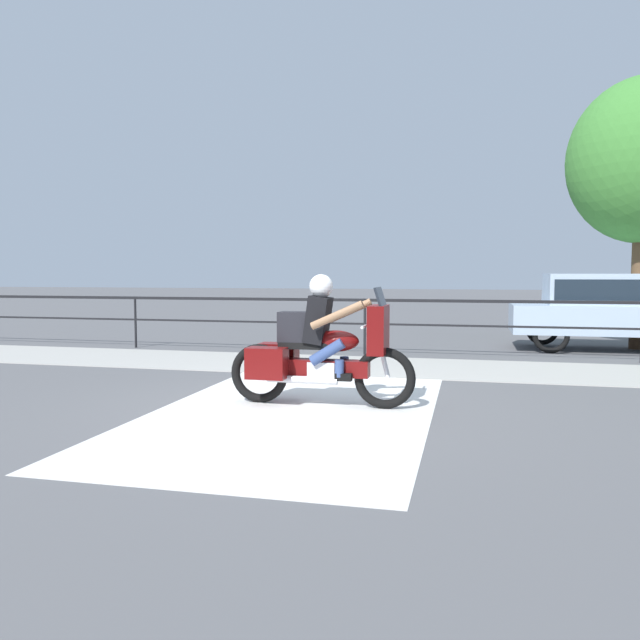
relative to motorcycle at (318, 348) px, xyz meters
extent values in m
plane|color=#565659|center=(-0.25, 0.00, -0.71)|extent=(120.00, 120.00, 0.00)
cube|color=#A8A59E|center=(-0.25, 3.40, -0.70)|extent=(44.00, 2.40, 0.01)
cube|color=silver|center=(-0.20, -0.20, -0.70)|extent=(3.22, 6.00, 0.01)
cube|color=black|center=(-0.25, 4.95, 0.39)|extent=(36.00, 0.04, 0.06)
cube|color=black|center=(-0.25, 4.95, -0.09)|extent=(36.00, 0.03, 0.04)
cylinder|color=black|center=(-5.35, 4.95, -0.14)|extent=(0.05, 0.05, 1.13)
cylinder|color=black|center=(-0.25, 4.95, -0.14)|extent=(0.05, 0.05, 1.13)
torus|color=black|center=(0.82, 0.00, -0.34)|extent=(0.74, 0.11, 0.74)
torus|color=black|center=(-0.77, 0.00, -0.34)|extent=(0.74, 0.11, 0.74)
cube|color=#5B0C0C|center=(0.03, 0.00, -0.24)|extent=(1.20, 0.22, 0.20)
cube|color=silver|center=(0.06, 0.00, -0.29)|extent=(0.34, 0.26, 0.26)
ellipsoid|color=#5B0C0C|center=(0.22, 0.00, 0.10)|extent=(0.58, 0.30, 0.26)
cube|color=black|center=(-0.13, 0.00, 0.04)|extent=(0.70, 0.28, 0.08)
cube|color=#5B0C0C|center=(0.74, 0.00, 0.25)|extent=(0.20, 0.53, 0.58)
cube|color=#1E232B|center=(0.76, 0.00, 0.64)|extent=(0.10, 0.45, 0.24)
cylinder|color=silver|center=(0.60, 0.00, 0.30)|extent=(0.04, 0.70, 0.04)
cylinder|color=silver|center=(-0.16, -0.16, -0.37)|extent=(0.87, 0.09, 0.09)
cube|color=#5B0C0C|center=(-0.59, -0.24, -0.17)|extent=(0.48, 0.28, 0.38)
cube|color=#5B0C0C|center=(-0.59, 0.24, -0.17)|extent=(0.48, 0.28, 0.38)
cylinder|color=silver|center=(0.79, 0.00, -0.04)|extent=(0.20, 0.06, 0.58)
cube|color=black|center=(-0.01, 0.00, 0.35)|extent=(0.32, 0.36, 0.60)
sphere|color=#8C6647|center=(0.03, 0.00, 0.74)|extent=(0.23, 0.23, 0.23)
sphere|color=silver|center=(0.03, 0.00, 0.76)|extent=(0.29, 0.29, 0.29)
cylinder|color=#33477A|center=(0.14, -0.15, -0.02)|extent=(0.44, 0.13, 0.34)
cylinder|color=#33477A|center=(0.29, -0.15, -0.21)|extent=(0.11, 0.11, 0.20)
cube|color=black|center=(0.34, -0.15, -0.32)|extent=(0.20, 0.10, 0.09)
cylinder|color=#33477A|center=(0.14, 0.15, -0.02)|extent=(0.44, 0.13, 0.34)
cylinder|color=#33477A|center=(0.29, 0.15, -0.21)|extent=(0.11, 0.11, 0.20)
cube|color=black|center=(0.34, 0.15, -0.32)|extent=(0.20, 0.10, 0.09)
cylinder|color=#8C6647|center=(0.30, -0.30, 0.43)|extent=(0.64, 0.09, 0.35)
cylinder|color=#8C6647|center=(0.30, 0.30, 0.43)|extent=(0.64, 0.09, 0.35)
cube|color=black|center=(-0.31, 0.00, 0.26)|extent=(0.37, 0.27, 0.38)
cube|color=#9EB2C6|center=(4.64, 6.83, -0.04)|extent=(3.94, 1.71, 0.60)
cube|color=#9EB2C6|center=(4.41, 6.83, 0.59)|extent=(2.05, 1.51, 0.65)
cube|color=#19232D|center=(4.41, 6.83, 0.59)|extent=(1.88, 1.54, 0.42)
torus|color=black|center=(3.42, 6.04, -0.34)|extent=(0.73, 0.11, 0.73)
torus|color=black|center=(3.42, 7.62, -0.34)|extent=(0.73, 0.11, 0.73)
cylinder|color=brown|center=(5.36, 7.29, 0.65)|extent=(0.39, 0.39, 2.71)
camera|label=1|loc=(1.79, -7.37, 0.91)|focal=35.00mm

